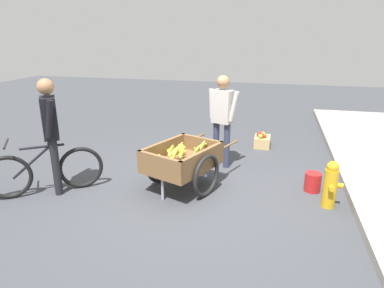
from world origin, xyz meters
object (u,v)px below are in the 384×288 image
vendor_person (222,113)px  plastic_bucket (313,182)px  fruit_cart (182,162)px  apple_crate (262,141)px  cyclist_person (51,126)px  fire_hydrant (331,185)px  bicycle (45,171)px

vendor_person → plastic_bucket: bearing=65.9°
fruit_cart → apple_crate: bearing=155.2°
vendor_person → fruit_cart: bearing=-21.7°
cyclist_person → apple_crate: cyclist_person is taller
fruit_cart → vendor_person: vendor_person is taller
fire_hydrant → apple_crate: (-2.43, -1.03, -0.21)m
apple_crate → plastic_bucket: bearing=23.5°
bicycle → cyclist_person: size_ratio=0.81×
vendor_person → cyclist_person: size_ratio=0.95×
bicycle → fire_hydrant: size_ratio=2.06×
apple_crate → cyclist_person: bearing=-44.8°
fruit_cart → bicycle: size_ratio=1.31×
bicycle → plastic_bucket: bicycle is taller
fruit_cart → apple_crate: fruit_cart is taller
vendor_person → fire_hydrant: size_ratio=2.42×
vendor_person → plastic_bucket: (0.68, 1.52, -0.83)m
bicycle → fire_hydrant: bearing=98.0°
cyclist_person → plastic_bucket: 3.95m
fire_hydrant → apple_crate: bearing=-157.1°
vendor_person → bicycle: vendor_person is taller
apple_crate → vendor_person: bearing=-27.3°
plastic_bucket → apple_crate: bearing=-156.5°
cyclist_person → fire_hydrant: cyclist_person is taller
bicycle → fire_hydrant: (-0.57, 4.03, -0.02)m
cyclist_person → fruit_cart: bearing=107.1°
fruit_cart → plastic_bucket: size_ratio=6.24×
cyclist_person → plastic_bucket: (-0.94, 3.74, -0.88)m
vendor_person → cyclist_person: 2.75m
vendor_person → apple_crate: bearing=152.7°
vendor_person → plastic_bucket: 1.86m
apple_crate → fruit_cart: bearing=-24.8°
vendor_person → plastic_bucket: vendor_person is taller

